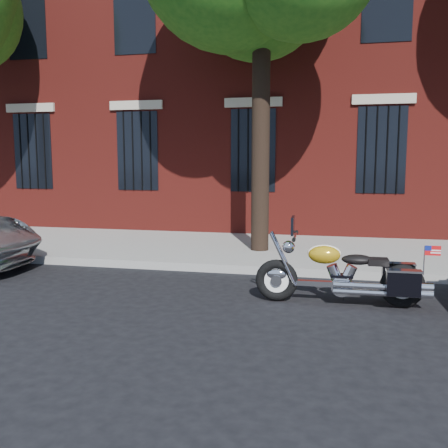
# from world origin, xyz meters

# --- Properties ---
(ground) EXTENTS (120.00, 120.00, 0.00)m
(ground) POSITION_xyz_m (0.00, 0.00, 0.00)
(ground) COLOR black
(ground) RESTS_ON ground
(curb) EXTENTS (40.00, 0.16, 0.15)m
(curb) POSITION_xyz_m (0.00, 1.38, 0.07)
(curb) COLOR gray
(curb) RESTS_ON ground
(sidewalk) EXTENTS (40.00, 3.60, 0.15)m
(sidewalk) POSITION_xyz_m (0.00, 3.26, 0.07)
(sidewalk) COLOR gray
(sidewalk) RESTS_ON ground
(building) EXTENTS (26.00, 10.08, 12.00)m
(building) POSITION_xyz_m (0.00, 10.06, 6.00)
(building) COLOR maroon
(building) RESTS_ON ground
(motorcycle) EXTENTS (2.39, 0.69, 1.20)m
(motorcycle) POSITION_xyz_m (2.17, -0.21, 0.41)
(motorcycle) COLOR black
(motorcycle) RESTS_ON ground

